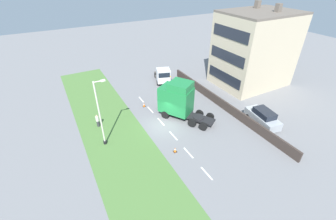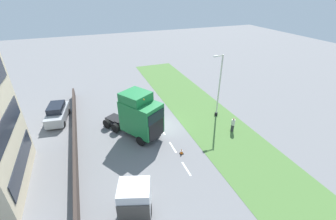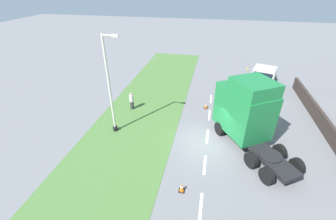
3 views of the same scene
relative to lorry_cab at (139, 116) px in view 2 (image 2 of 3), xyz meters
name	(u,v)px [view 2 (image 2 of 3)]	position (x,y,z in m)	size (l,w,h in m)	color
ground_plane	(160,126)	(-2.48, -1.02, -2.49)	(120.00, 120.00, 0.00)	slate
grass_verge	(206,117)	(-8.48, -1.02, -2.48)	(7.00, 44.00, 0.01)	#4C7538
lane_markings	(158,123)	(-2.48, -1.72, -2.49)	(0.16, 17.80, 0.00)	white
boundary_wall	(75,138)	(6.52, -1.02, -1.87)	(0.25, 24.00, 1.23)	#382D28
lorry_cab	(139,116)	(0.00, 0.00, 0.00)	(5.82, 7.14, 5.09)	black
flatbed_truck	(134,206)	(2.83, 9.52, -1.05)	(3.66, 5.67, 2.74)	silver
parked_car	(57,113)	(8.33, -6.50, -1.50)	(2.57, 4.92, 2.02)	#9EA3A8
lamp_post	(218,90)	(-9.75, -0.87, 0.98)	(1.30, 0.37, 7.60)	black
pedestrian	(233,125)	(-9.66, 2.72, -1.67)	(0.39, 0.39, 1.67)	#333338
traffic_cone_lead	(182,151)	(-2.90, 4.27, -2.21)	(0.36, 0.36, 0.58)	black
traffic_cone_trailing	(156,105)	(-3.65, -5.71, -2.21)	(0.36, 0.36, 0.58)	black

